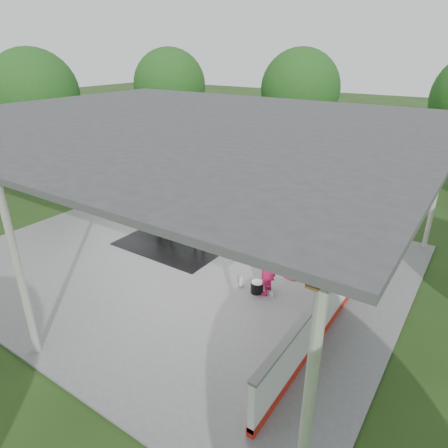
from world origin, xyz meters
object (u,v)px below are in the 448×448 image
Objects in this scene: horse at (180,209)px; handler at (268,263)px; wash_bucket at (257,287)px; dasher_board at (339,292)px.

horse reaches higher than handler.
handler is at bearing 32.06° from wash_bucket.
dasher_board is 3.34× the size of horse.
dasher_board is at bearing 9.96° from wash_bucket.
horse is at bearing 159.83° from wash_bucket.
dasher_board is at bearing 84.13° from handler.
horse is 7.45× the size of wash_bucket.
horse is (-5.48, 0.95, 0.49)m from dasher_board.
horse is 3.91m from handler.
horse reaches higher than dasher_board.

